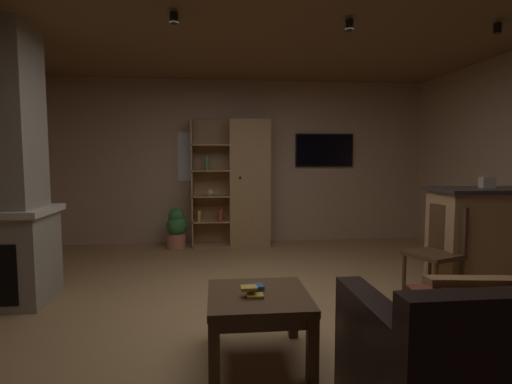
# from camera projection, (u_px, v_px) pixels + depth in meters

# --- Properties ---
(floor) EXTENTS (6.01, 6.11, 0.02)m
(floor) POSITION_uv_depth(u_px,v_px,m) (261.00, 315.00, 3.57)
(floor) COLOR #A37A4C
(floor) RESTS_ON ground
(wall_back) EXTENTS (6.13, 0.06, 2.60)m
(wall_back) POSITION_uv_depth(u_px,v_px,m) (239.00, 162.00, 6.51)
(wall_back) COLOR tan
(wall_back) RESTS_ON ground
(ceiling) EXTENTS (6.01, 6.11, 0.02)m
(ceiling) POSITION_uv_depth(u_px,v_px,m) (261.00, 10.00, 3.34)
(ceiling) COLOR brown
(window_pane_back) EXTENTS (0.59, 0.01, 0.77)m
(window_pane_back) POSITION_uv_depth(u_px,v_px,m) (197.00, 156.00, 6.40)
(window_pane_back) COLOR white
(bookshelf_cabinet) EXTENTS (1.20, 0.41, 1.96)m
(bookshelf_cabinet) POSITION_uv_depth(u_px,v_px,m) (244.00, 184.00, 6.27)
(bookshelf_cabinet) COLOR #A87F51
(bookshelf_cabinet) RESTS_ON ground
(kitchen_bar_counter) EXTENTS (1.52, 0.58, 1.08)m
(kitchen_bar_counter) POSITION_uv_depth(u_px,v_px,m) (506.00, 240.00, 4.09)
(kitchen_bar_counter) COLOR #A87F51
(kitchen_bar_counter) RESTS_ON ground
(tissue_box) EXTENTS (0.14, 0.14, 0.11)m
(tissue_box) POSITION_uv_depth(u_px,v_px,m) (487.00, 183.00, 4.04)
(tissue_box) COLOR #BFB299
(tissue_box) RESTS_ON kitchen_bar_counter
(leather_couch) EXTENTS (1.51, 0.90, 0.84)m
(leather_couch) POSITION_uv_depth(u_px,v_px,m) (505.00, 368.00, 2.04)
(leather_couch) COLOR black
(leather_couch) RESTS_ON ground
(coffee_table) EXTENTS (0.68, 0.70, 0.46)m
(coffee_table) POSITION_uv_depth(u_px,v_px,m) (258.00, 306.00, 2.74)
(coffee_table) COLOR #4C331E
(coffee_table) RESTS_ON ground
(table_book_0) EXTENTS (0.11, 0.08, 0.02)m
(table_book_0) POSITION_uv_depth(u_px,v_px,m) (255.00, 296.00, 2.66)
(table_book_0) COLOR gold
(table_book_0) RESTS_ON coffee_table
(table_book_1) EXTENTS (0.11, 0.11, 0.03)m
(table_book_1) POSITION_uv_depth(u_px,v_px,m) (256.00, 287.00, 2.77)
(table_book_1) COLOR #2D4C8C
(table_book_1) RESTS_ON coffee_table
(table_book_2) EXTENTS (0.11, 0.09, 0.02)m
(table_book_2) POSITION_uv_depth(u_px,v_px,m) (249.00, 288.00, 2.67)
(table_book_2) COLOR gold
(table_book_2) RESTS_ON coffee_table
(dining_chair) EXTENTS (0.54, 0.54, 0.92)m
(dining_chair) POSITION_uv_depth(u_px,v_px,m) (439.00, 247.00, 3.85)
(dining_chair) COLOR #4C331E
(dining_chair) RESTS_ON ground
(potted_floor_plant) EXTENTS (0.32, 0.33, 0.63)m
(potted_floor_plant) POSITION_uv_depth(u_px,v_px,m) (177.00, 228.00, 6.03)
(potted_floor_plant) COLOR #B77051
(potted_floor_plant) RESTS_ON ground
(wall_mounted_tv) EXTENTS (0.95, 0.06, 0.53)m
(wall_mounted_tv) POSITION_uv_depth(u_px,v_px,m) (324.00, 150.00, 6.57)
(wall_mounted_tv) COLOR black
(track_light_spot_1) EXTENTS (0.07, 0.07, 0.09)m
(track_light_spot_1) POSITION_uv_depth(u_px,v_px,m) (174.00, 18.00, 3.31)
(track_light_spot_1) COLOR black
(track_light_spot_2) EXTENTS (0.07, 0.07, 0.09)m
(track_light_spot_2) POSITION_uv_depth(u_px,v_px,m) (349.00, 25.00, 3.48)
(track_light_spot_2) COLOR black
(track_light_spot_3) EXTENTS (0.07, 0.07, 0.09)m
(track_light_spot_3) POSITION_uv_depth(u_px,v_px,m) (497.00, 28.00, 3.57)
(track_light_spot_3) COLOR black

